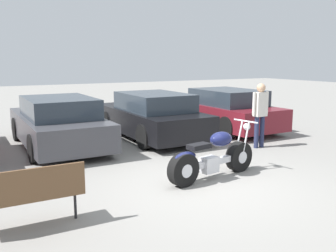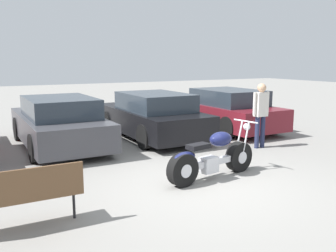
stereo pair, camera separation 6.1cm
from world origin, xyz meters
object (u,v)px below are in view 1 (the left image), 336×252
parked_car_dark_grey (58,123)px  person_standing (260,110)px  parked_car_black (151,116)px  park_bench (28,192)px  motorcycle (212,158)px  parked_car_maroon (224,110)px

parked_car_dark_grey → person_standing: (4.60, -2.63, 0.36)m
parked_car_black → park_bench: size_ratio=2.96×
motorcycle → parked_car_dark_grey: bearing=115.6°
parked_car_black → person_standing: bearing=-53.8°
person_standing → park_bench: bearing=-160.4°
motorcycle → parked_car_black: parked_car_black is taller
parked_car_dark_grey → parked_car_maroon: (5.43, -0.00, 0.00)m
person_standing → parked_car_maroon: bearing=72.5°
parked_car_dark_grey → parked_car_maroon: 5.43m
parked_car_black → park_bench: bearing=-131.6°
motorcycle → parked_car_black: bearing=79.9°
parked_car_dark_grey → person_standing: size_ratio=2.61×
parked_car_dark_grey → parked_car_black: 2.72m
parked_car_maroon → person_standing: bearing=-107.5°
parked_car_maroon → person_standing: 2.78m
parked_car_maroon → park_bench: bearing=-145.3°
parked_car_dark_grey → park_bench: 5.04m
motorcycle → person_standing: bearing=30.3°
parked_car_maroon → person_standing: person_standing is taller
park_bench → person_standing: (6.11, 2.18, 0.46)m
person_standing → motorcycle: bearing=-149.7°
parked_car_dark_grey → parked_car_maroon: bearing=-0.0°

